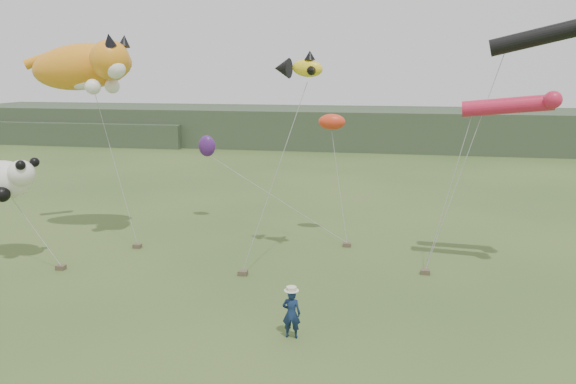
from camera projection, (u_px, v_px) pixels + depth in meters
name	position (u px, v px, depth m)	size (l,w,h in m)	color
ground	(244.00, 317.00, 18.66)	(120.00, 120.00, 0.00)	#385123
headland	(324.00, 128.00, 61.72)	(90.00, 13.00, 4.00)	#2D3D28
festival_attendant	(291.00, 314.00, 17.06)	(0.57, 0.37, 1.55)	#122345
sandbag_anchors	(242.00, 260.00, 24.00)	(15.07, 5.63, 0.19)	brown
cat_kite	(88.00, 66.00, 25.83)	(6.24, 3.47, 2.74)	orange
fish_kite	(298.00, 68.00, 22.69)	(2.21, 1.46, 1.11)	yellow
tube_kites	(533.00, 68.00, 20.96)	(4.53, 1.53, 3.72)	black
panda_kite	(6.00, 179.00, 23.56)	(2.89, 1.87, 1.80)	white
misc_kites	(268.00, 134.00, 28.04)	(7.97, 2.57, 2.50)	red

